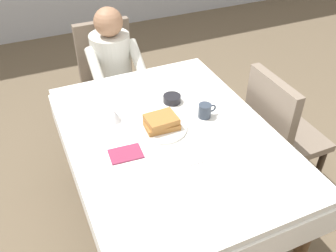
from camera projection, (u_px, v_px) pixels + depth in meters
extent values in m
plane|color=brown|center=(171.00, 219.00, 2.52)|extent=(14.00, 14.00, 0.00)
cube|color=white|center=(172.00, 137.00, 2.08)|extent=(1.10, 1.50, 0.04)
cube|color=white|center=(129.00, 88.00, 2.69)|extent=(1.10, 0.01, 0.18)
cube|color=white|center=(77.00, 180.00, 1.97)|extent=(0.01, 1.50, 0.18)
cube|color=white|center=(253.00, 128.00, 2.32)|extent=(0.01, 1.50, 0.18)
cylinder|color=brown|center=(304.00, 241.00, 1.97)|extent=(0.07, 0.07, 0.70)
cylinder|color=brown|center=(73.00, 139.00, 2.64)|extent=(0.07, 0.07, 0.70)
cylinder|color=brown|center=(191.00, 109.00, 2.94)|extent=(0.07, 0.07, 0.70)
cube|color=#7A6B5B|center=(114.00, 90.00, 3.02)|extent=(0.44, 0.44, 0.05)
cube|color=#7A6B5B|center=(104.00, 50.00, 3.00)|extent=(0.44, 0.06, 0.48)
cylinder|color=#2D2319|center=(144.00, 118.00, 3.09)|extent=(0.04, 0.04, 0.40)
cylinder|color=#2D2319|center=(102.00, 129.00, 2.97)|extent=(0.04, 0.04, 0.40)
cylinder|color=#2D2319|center=(129.00, 97.00, 3.35)|extent=(0.04, 0.04, 0.40)
cylinder|color=#2D2319|center=(90.00, 106.00, 3.23)|extent=(0.04, 0.04, 0.40)
cylinder|color=silver|center=(112.00, 63.00, 2.85)|extent=(0.30, 0.30, 0.46)
sphere|color=#A37556|center=(108.00, 22.00, 2.63)|extent=(0.21, 0.21, 0.21)
cylinder|color=silver|center=(137.00, 58.00, 2.76)|extent=(0.08, 0.29, 0.23)
cylinder|color=silver|center=(95.00, 67.00, 2.65)|extent=(0.08, 0.29, 0.23)
cylinder|color=#383D51|center=(133.00, 120.00, 3.02)|extent=(0.10, 0.10, 0.45)
cylinder|color=#383D51|center=(114.00, 125.00, 2.97)|extent=(0.10, 0.10, 0.45)
cube|color=#7A6B5B|center=(287.00, 138.00, 2.54)|extent=(0.44, 0.44, 0.05)
cube|color=#7A6B5B|center=(270.00, 113.00, 2.31)|extent=(0.06, 0.44, 0.48)
cylinder|color=#2D2319|center=(286.00, 140.00, 2.86)|extent=(0.04, 0.04, 0.40)
cylinder|color=#2D2319|center=(318.00, 171.00, 2.60)|extent=(0.04, 0.04, 0.40)
cylinder|color=#2D2319|center=(246.00, 153.00, 2.75)|extent=(0.04, 0.04, 0.40)
cylinder|color=#2D2319|center=(276.00, 186.00, 2.49)|extent=(0.04, 0.04, 0.40)
cylinder|color=white|center=(162.00, 128.00, 2.10)|extent=(0.28, 0.28, 0.02)
cube|color=#A36B33|center=(162.00, 125.00, 2.08)|extent=(0.19, 0.14, 0.03)
cube|color=#A36B33|center=(161.00, 119.00, 2.07)|extent=(0.17, 0.14, 0.03)
cylinder|color=#333D4C|center=(205.00, 111.00, 2.17)|extent=(0.08, 0.08, 0.08)
torus|color=#333D4C|center=(212.00, 108.00, 2.18)|extent=(0.05, 0.01, 0.05)
cylinder|color=black|center=(172.00, 99.00, 2.31)|extent=(0.11, 0.11, 0.04)
cone|color=silver|center=(115.00, 116.00, 2.14)|extent=(0.08, 0.08, 0.07)
cube|color=silver|center=(132.00, 140.00, 2.03)|extent=(0.04, 0.18, 0.00)
cube|color=silver|center=(194.00, 123.00, 2.15)|extent=(0.03, 0.20, 0.00)
cube|color=silver|center=(192.00, 164.00, 1.87)|extent=(0.15, 0.02, 0.00)
cube|color=#8C2D4C|center=(126.00, 154.00, 1.93)|extent=(0.18, 0.13, 0.01)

